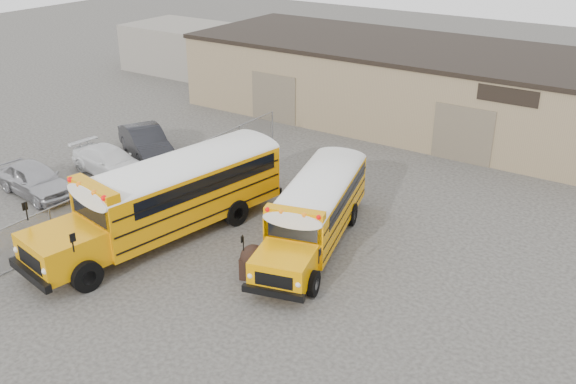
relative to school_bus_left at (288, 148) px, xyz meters
The scene contains 10 objects.
ground 7.77m from the school_bus_left, 76.03° to the right, with size 120.00×120.00×0.00m, color #363432.
warehouse 12.82m from the school_bus_left, 81.85° to the left, with size 30.20×10.20×4.67m.
chainlink_fence 6.09m from the school_bus_left, 134.13° to the right, with size 0.07×18.07×1.81m.
distant_building_left 24.96m from the school_bus_left, 143.95° to the left, with size 8.00×6.00×3.60m, color gray.
school_bus_left is the anchor object (origin of this frame).
school_bus_right 2.94m from the school_bus_left, 28.52° to the left, with size 4.51×9.43×2.68m.
tarp_bundle 8.45m from the school_bus_left, 64.78° to the right, with size 1.07×1.02×1.29m.
car_silver 11.87m from the school_bus_left, 141.04° to the right, with size 1.84×4.58×1.56m, color #B0B0B5.
car_white 9.10m from the school_bus_left, 155.20° to the right, with size 1.92×4.71×1.37m, color white.
car_dark 8.56m from the school_bus_left, behind, with size 1.73×4.96×1.64m, color black.
Camera 1 is at (14.02, -16.28, 12.63)m, focal length 40.00 mm.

